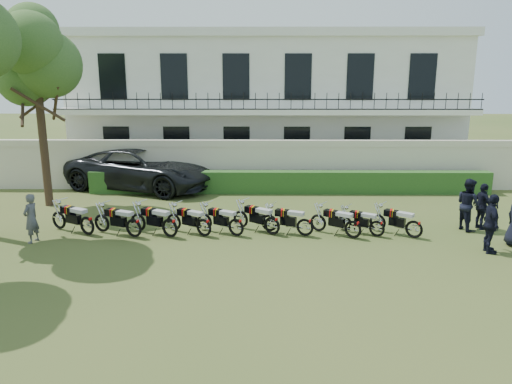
{
  "coord_description": "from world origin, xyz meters",
  "views": [
    {
      "loc": [
        -0.32,
        -14.75,
        5.39
      ],
      "look_at": [
        -0.47,
        2.55,
        1.17
      ],
      "focal_mm": 35.0,
      "sensor_mm": 36.0,
      "label": 1
    }
  ],
  "objects_px": {
    "motorcycle_0": "(87,221)",
    "motorcycle_9": "(414,225)",
    "tree_west_near": "(36,57)",
    "motorcycle_7": "(353,225)",
    "motorcycle_6": "(305,223)",
    "motorcycle_3": "(204,223)",
    "motorcycle_1": "(134,224)",
    "inspector": "(31,218)",
    "motorcycle_4": "(236,223)",
    "motorcycle_5": "(272,221)",
    "motorcycle_2": "(170,223)",
    "motorcycle_8": "(377,225)",
    "officer_2": "(491,224)",
    "suv": "(142,169)",
    "officer_5": "(482,206)",
    "officer_4": "(468,204)"
  },
  "relations": [
    {
      "from": "suv",
      "to": "motorcycle_1",
      "type": "bearing_deg",
      "value": -150.55
    },
    {
      "from": "motorcycle_8",
      "to": "officer_2",
      "type": "xyz_separation_m",
      "value": [
        3.07,
        -1.42,
        0.48
      ]
    },
    {
      "from": "motorcycle_0",
      "to": "motorcycle_9",
      "type": "bearing_deg",
      "value": -63.12
    },
    {
      "from": "motorcycle_0",
      "to": "inspector",
      "type": "xyz_separation_m",
      "value": [
        -1.54,
        -0.68,
        0.3
      ]
    },
    {
      "from": "motorcycle_5",
      "to": "motorcycle_8",
      "type": "distance_m",
      "value": 3.48
    },
    {
      "from": "inspector",
      "to": "officer_5",
      "type": "bearing_deg",
      "value": 111.24
    },
    {
      "from": "motorcycle_6",
      "to": "motorcycle_9",
      "type": "distance_m",
      "value": 3.57
    },
    {
      "from": "motorcycle_2",
      "to": "motorcycle_3",
      "type": "xyz_separation_m",
      "value": [
        1.11,
        0.11,
        -0.03
      ]
    },
    {
      "from": "motorcycle_4",
      "to": "officer_4",
      "type": "bearing_deg",
      "value": -54.69
    },
    {
      "from": "motorcycle_0",
      "to": "officer_2",
      "type": "bearing_deg",
      "value": -68.68
    },
    {
      "from": "motorcycle_0",
      "to": "motorcycle_9",
      "type": "xyz_separation_m",
      "value": [
        10.86,
        -0.22,
        -0.03
      ]
    },
    {
      "from": "motorcycle_5",
      "to": "motorcycle_8",
      "type": "xyz_separation_m",
      "value": [
        3.48,
        -0.17,
        -0.06
      ]
    },
    {
      "from": "motorcycle_0",
      "to": "motorcycle_1",
      "type": "height_order",
      "value": "motorcycle_0"
    },
    {
      "from": "motorcycle_6",
      "to": "motorcycle_3",
      "type": "bearing_deg",
      "value": 113.72
    },
    {
      "from": "motorcycle_5",
      "to": "motorcycle_6",
      "type": "distance_m",
      "value": 1.1
    },
    {
      "from": "motorcycle_1",
      "to": "inspector",
      "type": "height_order",
      "value": "inspector"
    },
    {
      "from": "motorcycle_0",
      "to": "officer_2",
      "type": "distance_m",
      "value": 12.84
    },
    {
      "from": "motorcycle_3",
      "to": "inspector",
      "type": "xyz_separation_m",
      "value": [
        -5.46,
        -0.57,
        0.33
      ]
    },
    {
      "from": "motorcycle_0",
      "to": "officer_4",
      "type": "height_order",
      "value": "officer_4"
    },
    {
      "from": "motorcycle_6",
      "to": "inspector",
      "type": "height_order",
      "value": "inspector"
    },
    {
      "from": "tree_west_near",
      "to": "motorcycle_7",
      "type": "bearing_deg",
      "value": -19.4
    },
    {
      "from": "motorcycle_4",
      "to": "motorcycle_0",
      "type": "bearing_deg",
      "value": 118.52
    },
    {
      "from": "motorcycle_9",
      "to": "suv",
      "type": "bearing_deg",
      "value": 93.0
    },
    {
      "from": "motorcycle_4",
      "to": "motorcycle_8",
      "type": "height_order",
      "value": "motorcycle_4"
    },
    {
      "from": "motorcycle_7",
      "to": "officer_2",
      "type": "relative_size",
      "value": 0.88
    },
    {
      "from": "tree_west_near",
      "to": "officer_2",
      "type": "relative_size",
      "value": 4.32
    },
    {
      "from": "motorcycle_1",
      "to": "officer_5",
      "type": "height_order",
      "value": "officer_5"
    },
    {
      "from": "officer_2",
      "to": "inspector",
      "type": "bearing_deg",
      "value": 93.45
    },
    {
      "from": "tree_west_near",
      "to": "motorcycle_8",
      "type": "bearing_deg",
      "value": -17.45
    },
    {
      "from": "motorcycle_1",
      "to": "motorcycle_9",
      "type": "distance_m",
      "value": 9.24
    },
    {
      "from": "motorcycle_7",
      "to": "officer_2",
      "type": "bearing_deg",
      "value": -73.08
    },
    {
      "from": "motorcycle_2",
      "to": "motorcycle_5",
      "type": "bearing_deg",
      "value": -56.52
    },
    {
      "from": "motorcycle_3",
      "to": "officer_4",
      "type": "height_order",
      "value": "officer_4"
    },
    {
      "from": "tree_west_near",
      "to": "suv",
      "type": "height_order",
      "value": "tree_west_near"
    },
    {
      "from": "motorcycle_1",
      "to": "officer_4",
      "type": "bearing_deg",
      "value": -60.67
    },
    {
      "from": "motorcycle_2",
      "to": "officer_5",
      "type": "relative_size",
      "value": 1.11
    },
    {
      "from": "officer_2",
      "to": "officer_5",
      "type": "xyz_separation_m",
      "value": [
        0.76,
        2.35,
        -0.1
      ]
    },
    {
      "from": "motorcycle_3",
      "to": "motorcycle_7",
      "type": "relative_size",
      "value": 1.04
    },
    {
      "from": "motorcycle_0",
      "to": "motorcycle_4",
      "type": "bearing_deg",
      "value": -62.77
    },
    {
      "from": "motorcycle_7",
      "to": "suv",
      "type": "bearing_deg",
      "value": 84.93
    },
    {
      "from": "motorcycle_8",
      "to": "motorcycle_2",
      "type": "bearing_deg",
      "value": 123.39
    },
    {
      "from": "motorcycle_9",
      "to": "motorcycle_4",
      "type": "bearing_deg",
      "value": 125.26
    },
    {
      "from": "tree_west_near",
      "to": "motorcycle_4",
      "type": "relative_size",
      "value": 4.71
    },
    {
      "from": "motorcycle_2",
      "to": "motorcycle_7",
      "type": "distance_m",
      "value": 6.03
    },
    {
      "from": "officer_2",
      "to": "officer_4",
      "type": "relative_size",
      "value": 1.01
    },
    {
      "from": "motorcycle_4",
      "to": "motorcycle_5",
      "type": "distance_m",
      "value": 1.21
    },
    {
      "from": "motorcycle_1",
      "to": "motorcycle_3",
      "type": "xyz_separation_m",
      "value": [
        2.3,
        0.12,
        -0.02
      ]
    },
    {
      "from": "motorcycle_3",
      "to": "motorcycle_9",
      "type": "distance_m",
      "value": 6.93
    },
    {
      "from": "inspector",
      "to": "motorcycle_8",
      "type": "bearing_deg",
      "value": 108.51
    },
    {
      "from": "motorcycle_8",
      "to": "motorcycle_6",
      "type": "bearing_deg",
      "value": 121.36
    }
  ]
}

